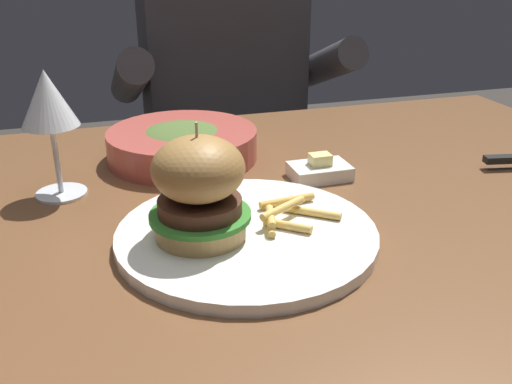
# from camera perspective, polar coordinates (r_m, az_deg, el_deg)

# --- Properties ---
(dining_table) EXTENTS (1.20, 0.83, 0.74)m
(dining_table) POSITION_cam_1_polar(r_m,az_deg,el_deg) (0.77, 2.28, -7.94)
(dining_table) COLOR brown
(dining_table) RESTS_ON ground
(main_plate) EXTENTS (0.29, 0.29, 0.01)m
(main_plate) POSITION_cam_1_polar(r_m,az_deg,el_deg) (0.64, -0.93, -4.29)
(main_plate) COLOR white
(main_plate) RESTS_ON dining_table
(burger_sandwich) EXTENTS (0.11, 0.11, 0.13)m
(burger_sandwich) POSITION_cam_1_polar(r_m,az_deg,el_deg) (0.60, -5.72, 0.38)
(burger_sandwich) COLOR tan
(burger_sandwich) RESTS_ON main_plate
(fries_pile) EXTENTS (0.10, 0.09, 0.02)m
(fries_pile) POSITION_cam_1_polar(r_m,az_deg,el_deg) (0.65, 3.01, -2.13)
(fries_pile) COLOR #EABC5B
(fries_pile) RESTS_ON main_plate
(wine_glass) EXTENTS (0.07, 0.07, 0.17)m
(wine_glass) POSITION_cam_1_polar(r_m,az_deg,el_deg) (0.76, -20.07, 8.31)
(wine_glass) COLOR silver
(wine_glass) RESTS_ON dining_table
(butter_dish) EXTENTS (0.08, 0.06, 0.04)m
(butter_dish) POSITION_cam_1_polar(r_m,az_deg,el_deg) (0.81, 6.38, 2.17)
(butter_dish) COLOR white
(butter_dish) RESTS_ON dining_table
(soup_bowl) EXTENTS (0.23, 0.23, 0.05)m
(soup_bowl) POSITION_cam_1_polar(r_m,az_deg,el_deg) (0.88, -7.36, 4.87)
(soup_bowl) COLOR #B24C42
(soup_bowl) RESTS_ON dining_table
(diner_person) EXTENTS (0.51, 0.36, 1.18)m
(diner_person) POSITION_cam_1_polar(r_m,az_deg,el_deg) (1.43, -3.20, 3.95)
(diner_person) COLOR #282833
(diner_person) RESTS_ON ground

